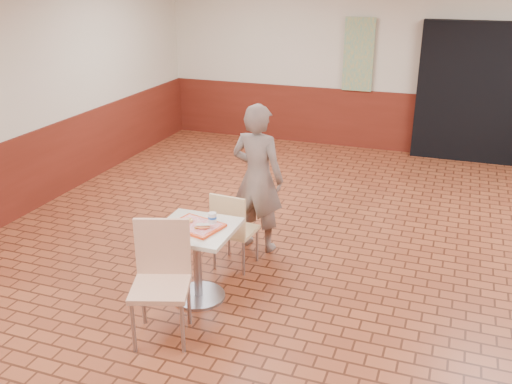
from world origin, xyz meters
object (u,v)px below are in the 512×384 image
(long_john_donut, at_px, (203,227))
(ring_donut, at_px, (188,220))
(main_table, at_px, (197,251))
(chair_main_back, at_px, (233,227))
(paper_cup, at_px, (212,218))
(chair_main_front, at_px, (162,274))
(serving_tray, at_px, (196,226))
(customer, at_px, (258,178))

(long_john_donut, bearing_deg, ring_donut, 154.32)
(ring_donut, height_order, long_john_donut, long_john_donut)
(main_table, relative_size, chair_main_back, 0.87)
(long_john_donut, xyz_separation_m, paper_cup, (0.03, 0.14, 0.03))
(chair_main_front, bearing_deg, paper_cup, 57.36)
(serving_tray, bearing_deg, long_john_donut, -31.03)
(chair_main_front, distance_m, paper_cup, 0.74)
(chair_main_front, relative_size, serving_tray, 2.24)
(serving_tray, height_order, paper_cup, paper_cup)
(serving_tray, relative_size, paper_cup, 4.62)
(long_john_donut, bearing_deg, customer, 86.87)
(main_table, height_order, ring_donut, ring_donut)
(chair_main_front, bearing_deg, ring_donut, 75.72)
(chair_main_back, height_order, serving_tray, chair_main_back)
(main_table, relative_size, chair_main_front, 0.73)
(chair_main_back, relative_size, serving_tray, 1.87)
(main_table, relative_size, ring_donut, 8.00)
(ring_donut, bearing_deg, long_john_donut, -25.68)
(chair_main_back, height_order, long_john_donut, chair_main_back)
(customer, height_order, ring_donut, customer)
(main_table, bearing_deg, long_john_donut, -31.03)
(chair_main_back, bearing_deg, long_john_donut, 94.64)
(serving_tray, distance_m, long_john_donut, 0.12)
(chair_main_back, xyz_separation_m, paper_cup, (0.04, -0.56, 0.34))
(long_john_donut, bearing_deg, serving_tray, 148.97)
(chair_main_front, xyz_separation_m, chair_main_back, (0.13, 1.24, -0.09))
(customer, bearing_deg, ring_donut, 85.67)
(main_table, bearing_deg, ring_donut, 160.49)
(main_table, xyz_separation_m, chair_main_front, (-0.04, -0.59, 0.07))
(chair_main_back, distance_m, long_john_donut, 0.77)
(serving_tray, height_order, long_john_donut, long_john_donut)
(chair_main_front, distance_m, serving_tray, 0.62)
(ring_donut, relative_size, long_john_donut, 0.61)
(long_john_donut, height_order, paper_cup, paper_cup)
(chair_main_back, bearing_deg, paper_cup, 97.99)
(ring_donut, xyz_separation_m, paper_cup, (0.22, 0.06, 0.04))
(customer, relative_size, serving_tray, 3.64)
(chair_main_back, distance_m, customer, 0.66)
(main_table, distance_m, chair_main_back, 0.66)
(customer, bearing_deg, main_table, 90.15)
(long_john_donut, bearing_deg, paper_cup, 77.45)
(customer, xyz_separation_m, long_john_donut, (-0.07, -1.26, -0.04))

